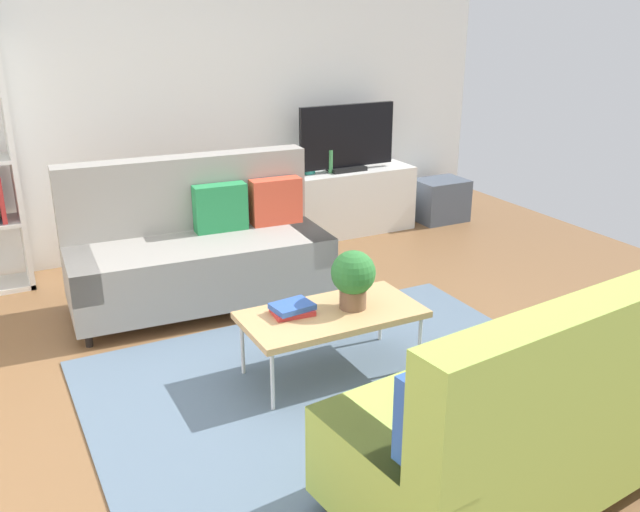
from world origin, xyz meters
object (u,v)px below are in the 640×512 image
Objects in this scene: tv at (347,139)px; vase_0 at (290,169)px; couch_green at (536,411)px; tv_console at (345,202)px; coffee_table at (332,316)px; couch_beige at (199,248)px; potted_plant at (353,276)px; bottle_0 at (331,162)px; table_book_0 at (292,311)px; storage_trunk at (440,200)px; vase_1 at (308,165)px.

tv is 7.25× the size of vase_0.
couch_green is 3.96m from vase_0.
couch_green reaches higher than tv_console.
coffee_table is 1.10× the size of tv.
tv_console is at bearing 90.00° from tv.
tv reaches higher than vase_0.
couch_beige is 1.53m from potted_plant.
bottle_0 is (1.27, 2.39, 0.36)m from coffee_table.
tv is at bearing -90.00° from tv_console.
potted_plant is 1.54× the size of table_book_0.
storage_trunk is at bearing -5.10° from vase_0.
tv is 5.96× the size of vase_1.
tv_console is at bearing -7.46° from vase_1.
tv reaches higher than potted_plant.
couch_beige is 1.94m from bottle_0.
couch_green is 3.81× the size of storage_trunk.
storage_trunk is at bearing -2.66° from bottle_0.
tv reaches higher than vase_1.
couch_green is at bearing 106.65° from couch_beige.
storage_trunk is (1.10, -0.08, -0.73)m from tv.
couch_beige is 3.74× the size of storage_trunk.
table_book_0 is (-1.68, -2.35, 0.12)m from tv_console.
bottle_0 reaches higher than potted_plant.
vase_0 reaches higher than tv_console.
vase_1 reaches higher than coffee_table.
vase_1 is (1.45, 1.06, 0.28)m from couch_beige.
coffee_table is 2.73m from bottle_0.
vase_1 is (0.20, 0.00, 0.02)m from vase_0.
tv_console is 1.40× the size of tv.
bottle_0 is (-0.19, -0.02, -0.20)m from tv.
table_book_0 is at bearing -125.88° from tv.
couch_beige reaches higher than vase_0.
potted_plant is at bearing -115.15° from bottle_0.
storage_trunk is (2.56, 2.33, -0.17)m from coffee_table.
couch_green is 4.03m from tv_console.
bottle_0 reaches higher than vase_0.
tv_console reaches higher than table_book_0.
tv_console is 8.34× the size of vase_1.
vase_0 is (-1.68, 0.15, 0.48)m from storage_trunk.
couch_beige reaches higher than tv_console.
coffee_table is at bearing -113.44° from vase_1.
couch_green is 3.99m from vase_1.
potted_plant is at bearing -2.51° from coffee_table.
couch_green reaches higher than storage_trunk.
vase_0 is (1.10, 2.40, 0.27)m from table_book_0.
couch_green is 14.36× the size of vase_0.
coffee_table is at bearing -117.94° from bottle_0.
tv_console is 0.70m from vase_0.
potted_plant is (-1.31, -2.42, -0.32)m from tv.
table_book_0 is (-2.78, -2.25, 0.22)m from storage_trunk.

